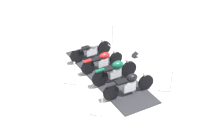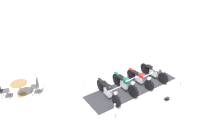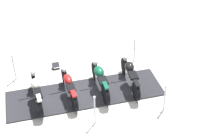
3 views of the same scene
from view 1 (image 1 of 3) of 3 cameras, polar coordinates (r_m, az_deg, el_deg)
The scene contains 11 objects.
ground_plane at distance 14.81m, azimuth -0.62°, elevation -0.91°, with size 80.00×80.00×0.00m, color beige.
display_platform at distance 14.80m, azimuth -0.62°, elevation -0.84°, with size 5.54×1.66×0.04m, color #28282D.
motorcycle_black at distance 13.34m, azimuth 2.98°, elevation -2.39°, with size 1.81×1.51×0.97m.
motorcycle_forest at distance 14.12m, azimuth 0.57°, elevation -0.10°, with size 1.81×1.32×1.05m.
motorcycle_maroon at distance 15.00m, azimuth -1.56°, elevation 1.61°, with size 1.81×1.25×0.91m.
motorcycle_cream at distance 15.85m, azimuth -3.49°, elevation 3.47°, with size 1.85×1.27×1.00m.
stanchion_right_rear at distance 17.07m, azimuth 0.12°, elevation 5.29°, with size 0.31×0.31×1.10m.
stanchion_right_front at distance 13.74m, azimuth 9.90°, elevation -2.49°, with size 0.29×0.29×1.05m.
stanchion_left_mid at distance 14.01m, azimuth -6.21°, elevation -1.18°, with size 0.28×0.28×1.14m.
stanchion_left_front at distance 12.31m, azimuth -1.66°, elevation -6.63°, with size 0.30×0.30×1.05m.
info_placard at distance 16.21m, azimuth 3.89°, elevation 2.44°, with size 0.37×0.37×0.22m.
Camera 1 is at (11.32, 5.15, 8.03)m, focal length 54.33 mm.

